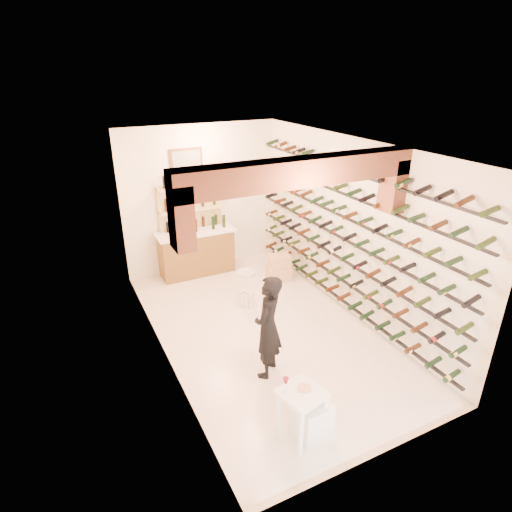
{
  "coord_description": "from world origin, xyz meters",
  "views": [
    {
      "loc": [
        -2.95,
        -5.63,
        4.27
      ],
      "look_at": [
        0.0,
        0.3,
        1.3
      ],
      "focal_mm": 29.78,
      "sensor_mm": 36.0,
      "label": 1
    }
  ],
  "objects_px": {
    "wine_rack": "(341,234)",
    "crate_lower": "(279,273)",
    "back_counter": "(197,251)",
    "white_stool": "(312,418)",
    "tasting_table": "(301,400)",
    "person": "(268,327)",
    "chrome_barstool": "(247,286)"
  },
  "relations": [
    {
      "from": "tasting_table",
      "to": "chrome_barstool",
      "type": "height_order",
      "value": "tasting_table"
    },
    {
      "from": "back_counter",
      "to": "tasting_table",
      "type": "distance_m",
      "value": 5.0
    },
    {
      "from": "back_counter",
      "to": "white_stool",
      "type": "distance_m",
      "value": 5.02
    },
    {
      "from": "chrome_barstool",
      "to": "crate_lower",
      "type": "distance_m",
      "value": 1.33
    },
    {
      "from": "white_stool",
      "to": "back_counter",
      "type": "bearing_deg",
      "value": 87.18
    },
    {
      "from": "back_counter",
      "to": "chrome_barstool",
      "type": "height_order",
      "value": "back_counter"
    },
    {
      "from": "white_stool",
      "to": "person",
      "type": "xyz_separation_m",
      "value": [
        0.06,
        1.3,
        0.55
      ]
    },
    {
      "from": "wine_rack",
      "to": "white_stool",
      "type": "xyz_separation_m",
      "value": [
        -2.08,
        -2.36,
        -1.29
      ]
    },
    {
      "from": "tasting_table",
      "to": "crate_lower",
      "type": "height_order",
      "value": "tasting_table"
    },
    {
      "from": "chrome_barstool",
      "to": "back_counter",
      "type": "bearing_deg",
      "value": 102.51
    },
    {
      "from": "wine_rack",
      "to": "back_counter",
      "type": "distance_m",
      "value": 3.38
    },
    {
      "from": "tasting_table",
      "to": "person",
      "type": "distance_m",
      "value": 1.31
    },
    {
      "from": "crate_lower",
      "to": "person",
      "type": "bearing_deg",
      "value": -122.45
    },
    {
      "from": "white_stool",
      "to": "chrome_barstool",
      "type": "height_order",
      "value": "chrome_barstool"
    },
    {
      "from": "back_counter",
      "to": "tasting_table",
      "type": "height_order",
      "value": "back_counter"
    },
    {
      "from": "chrome_barstool",
      "to": "crate_lower",
      "type": "bearing_deg",
      "value": 31.78
    },
    {
      "from": "back_counter",
      "to": "person",
      "type": "distance_m",
      "value": 3.72
    },
    {
      "from": "tasting_table",
      "to": "chrome_barstool",
      "type": "distance_m",
      "value": 3.32
    },
    {
      "from": "back_counter",
      "to": "white_stool",
      "type": "xyz_separation_m",
      "value": [
        -0.25,
        -5.01,
        -0.28
      ]
    },
    {
      "from": "white_stool",
      "to": "crate_lower",
      "type": "xyz_separation_m",
      "value": [
        1.74,
        3.93,
        -0.11
      ]
    },
    {
      "from": "crate_lower",
      "to": "wine_rack",
      "type": "bearing_deg",
      "value": -77.89
    },
    {
      "from": "white_stool",
      "to": "chrome_barstool",
      "type": "xyz_separation_m",
      "value": [
        0.64,
        3.25,
        0.16
      ]
    },
    {
      "from": "back_counter",
      "to": "white_stool",
      "type": "height_order",
      "value": "back_counter"
    },
    {
      "from": "wine_rack",
      "to": "back_counter",
      "type": "relative_size",
      "value": 3.35
    },
    {
      "from": "back_counter",
      "to": "tasting_table",
      "type": "bearing_deg",
      "value": -94.58
    },
    {
      "from": "back_counter",
      "to": "crate_lower",
      "type": "xyz_separation_m",
      "value": [
        1.49,
        -1.07,
        -0.38
      ]
    },
    {
      "from": "tasting_table",
      "to": "person",
      "type": "bearing_deg",
      "value": 66.79
    },
    {
      "from": "back_counter",
      "to": "crate_lower",
      "type": "distance_m",
      "value": 1.88
    },
    {
      "from": "wine_rack",
      "to": "crate_lower",
      "type": "xyz_separation_m",
      "value": [
        -0.34,
        1.57,
        -1.4
      ]
    },
    {
      "from": "chrome_barstool",
      "to": "crate_lower",
      "type": "xyz_separation_m",
      "value": [
        1.1,
        0.68,
        -0.27
      ]
    },
    {
      "from": "wine_rack",
      "to": "person",
      "type": "height_order",
      "value": "wine_rack"
    },
    {
      "from": "wine_rack",
      "to": "crate_lower",
      "type": "relative_size",
      "value": 11.35
    }
  ]
}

